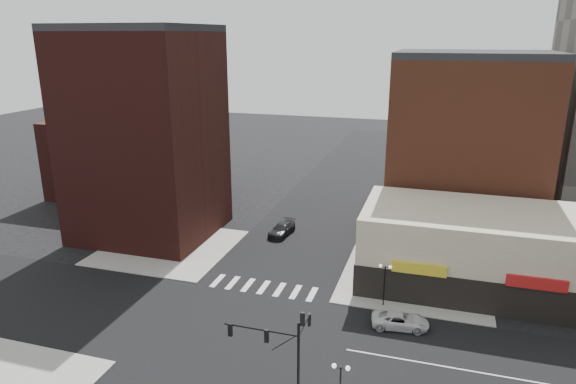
% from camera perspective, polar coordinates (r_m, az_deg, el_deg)
% --- Properties ---
extents(ground, '(240.00, 240.00, 0.00)m').
position_cam_1_polar(ground, '(46.55, -6.10, -15.01)').
color(ground, black).
rests_on(ground, ground).
extents(road_ew, '(200.00, 14.00, 0.02)m').
position_cam_1_polar(road_ew, '(46.54, -6.10, -15.00)').
color(road_ew, black).
rests_on(road_ew, ground).
extents(road_ns, '(14.00, 200.00, 0.02)m').
position_cam_1_polar(road_ns, '(46.54, -6.10, -15.00)').
color(road_ns, black).
rests_on(road_ns, ground).
extents(sidewalk_nw, '(15.00, 15.00, 0.12)m').
position_cam_1_polar(sidewalk_nw, '(63.98, -13.11, -5.98)').
color(sidewalk_nw, gray).
rests_on(sidewalk_nw, ground).
extents(sidewalk_ne, '(15.00, 15.00, 0.12)m').
position_cam_1_polar(sidewalk_ne, '(56.28, 13.87, -9.36)').
color(sidewalk_ne, gray).
rests_on(sidewalk_ne, ground).
extents(building_nw, '(16.00, 15.00, 25.00)m').
position_cam_1_polar(building_nw, '(65.95, -15.54, 5.86)').
color(building_nw, '#3A1512').
rests_on(building_nw, ground).
extents(building_nw_low, '(20.00, 18.00, 12.00)m').
position_cam_1_polar(building_nw_low, '(86.95, -17.11, 3.96)').
color(building_nw_low, '#3A1512').
rests_on(building_nw_low, ground).
extents(building_ne_midrise, '(18.00, 15.00, 22.00)m').
position_cam_1_polar(building_ne_midrise, '(67.07, 19.19, 4.40)').
color(building_ne_midrise, brown).
rests_on(building_ne_midrise, ground).
extents(building_ne_row, '(24.20, 12.20, 8.00)m').
position_cam_1_polar(building_ne_row, '(55.61, 20.87, -6.68)').
color(building_ne_row, beige).
rests_on(building_ne_row, ground).
extents(traffic_signal, '(5.59, 3.09, 7.77)m').
position_cam_1_polar(traffic_signal, '(35.55, -0.22, -16.58)').
color(traffic_signal, black).
rests_on(traffic_signal, ground).
extents(street_lamp_se_a, '(1.22, 0.32, 4.16)m').
position_cam_1_polar(street_lamp_se_a, '(35.66, 5.86, -19.86)').
color(street_lamp_se_a, black).
rests_on(street_lamp_se_a, sidewalk_se).
extents(street_lamp_ne, '(1.22, 0.32, 4.16)m').
position_cam_1_polar(street_lamp_ne, '(49.16, 10.72, -8.99)').
color(street_lamp_ne, black).
rests_on(street_lamp_ne, sidewalk_ne).
extents(white_suv, '(5.24, 2.93, 1.38)m').
position_cam_1_polar(white_suv, '(47.36, 12.36, -13.76)').
color(white_suv, silver).
rests_on(white_suv, ground).
extents(dark_sedan_north, '(2.75, 5.44, 1.51)m').
position_cam_1_polar(dark_sedan_north, '(65.91, -0.69, -4.16)').
color(dark_sedan_north, black).
rests_on(dark_sedan_north, ground).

